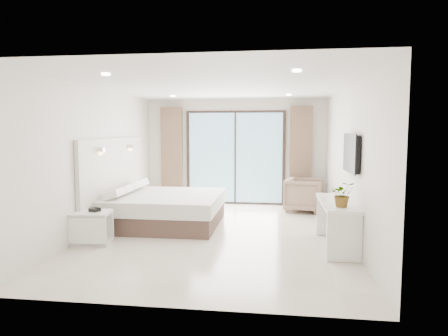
{
  "coord_description": "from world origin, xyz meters",
  "views": [
    {
      "loc": [
        1.05,
        -7.14,
        1.92
      ],
      "look_at": [
        0.06,
        0.4,
        1.19
      ],
      "focal_mm": 32.0,
      "sensor_mm": 36.0,
      "label": 1
    }
  ],
  "objects": [
    {
      "name": "ground",
      "position": [
        0.0,
        0.0,
        0.0
      ],
      "size": [
        6.2,
        6.2,
        0.0
      ],
      "primitive_type": "plane",
      "color": "beige",
      "rests_on": "ground"
    },
    {
      "name": "room_shell",
      "position": [
        -0.2,
        0.8,
        1.58
      ],
      "size": [
        4.62,
        6.22,
        2.72
      ],
      "color": "silver",
      "rests_on": "ground"
    },
    {
      "name": "armchair",
      "position": [
        1.71,
        2.32,
        0.43
      ],
      "size": [
        0.91,
        0.96,
        0.86
      ],
      "primitive_type": "imported",
      "rotation": [
        0.0,
        0.0,
        1.4
      ],
      "color": "#9C7866",
      "rests_on": "ground"
    },
    {
      "name": "nightstand",
      "position": [
        -2.02,
        -0.89,
        0.28
      ],
      "size": [
        0.66,
        0.57,
        0.55
      ],
      "rotation": [
        0.0,
        0.0,
        0.13
      ],
      "color": "white",
      "rests_on": "ground"
    },
    {
      "name": "plant",
      "position": [
        2.04,
        -1.07,
        0.92
      ],
      "size": [
        0.36,
        0.4,
        0.3
      ],
      "primitive_type": "imported",
      "rotation": [
        0.0,
        0.0,
        0.05
      ],
      "color": "#33662D",
      "rests_on": "console_desk"
    },
    {
      "name": "bed",
      "position": [
        -1.19,
        0.6,
        0.33
      ],
      "size": [
        2.23,
        2.12,
        0.76
      ],
      "color": "brown",
      "rests_on": "ground"
    },
    {
      "name": "phone",
      "position": [
        -1.96,
        -0.89,
        0.58
      ],
      "size": [
        0.2,
        0.18,
        0.06
      ],
      "primitive_type": "cube",
      "rotation": [
        0.0,
        0.0,
        -0.37
      ],
      "color": "black",
      "rests_on": "nightstand"
    },
    {
      "name": "console_desk",
      "position": [
        2.04,
        -0.57,
        0.57
      ],
      "size": [
        0.52,
        1.65,
        0.77
      ],
      "color": "white",
      "rests_on": "ground"
    }
  ]
}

